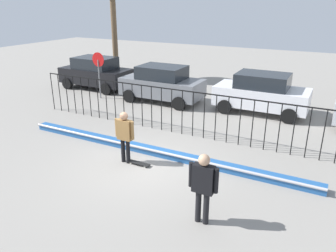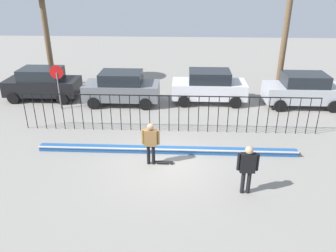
{
  "view_description": "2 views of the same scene",
  "coord_description": "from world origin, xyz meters",
  "px_view_note": "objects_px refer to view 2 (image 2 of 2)",
  "views": [
    {
      "loc": [
        5.23,
        -8.21,
        5.05
      ],
      "look_at": [
        0.42,
        0.99,
        1.09
      ],
      "focal_mm": 35.23,
      "sensor_mm": 36.0,
      "label": 1
    },
    {
      "loc": [
        0.65,
        -11.71,
        6.95
      ],
      "look_at": [
        0.04,
        1.0,
        1.17
      ],
      "focal_mm": 35.77,
      "sensor_mm": 36.0,
      "label": 2
    }
  ],
  "objects_px": {
    "parked_car_silver": "(303,90)",
    "stop_sign": "(58,81)",
    "skateboarder": "(151,140)",
    "parked_car_white": "(209,86)",
    "parked_car_black": "(43,83)",
    "camera_operator": "(248,166)",
    "parked_car_gray": "(122,88)",
    "skateboard": "(163,162)"
  },
  "relations": [
    {
      "from": "parked_car_silver",
      "to": "stop_sign",
      "type": "distance_m",
      "value": 13.78
    },
    {
      "from": "skateboarder",
      "to": "parked_car_white",
      "type": "distance_m",
      "value": 7.83
    },
    {
      "from": "parked_car_black",
      "to": "parked_car_silver",
      "type": "bearing_deg",
      "value": 1.77
    },
    {
      "from": "camera_operator",
      "to": "parked_car_gray",
      "type": "bearing_deg",
      "value": -20.36
    },
    {
      "from": "camera_operator",
      "to": "parked_car_white",
      "type": "xyz_separation_m",
      "value": [
        -0.7,
        9.13,
        -0.12
      ]
    },
    {
      "from": "stop_sign",
      "to": "parked_car_white",
      "type": "bearing_deg",
      "value": 10.24
    },
    {
      "from": "parked_car_white",
      "to": "parked_car_silver",
      "type": "distance_m",
      "value": 5.33
    },
    {
      "from": "parked_car_gray",
      "to": "parked_car_white",
      "type": "height_order",
      "value": "same"
    },
    {
      "from": "parked_car_black",
      "to": "parked_car_silver",
      "type": "relative_size",
      "value": 1.0
    },
    {
      "from": "parked_car_black",
      "to": "parked_car_gray",
      "type": "height_order",
      "value": "same"
    },
    {
      "from": "stop_sign",
      "to": "camera_operator",
      "type": "bearing_deg",
      "value": -39.87
    },
    {
      "from": "parked_car_gray",
      "to": "stop_sign",
      "type": "distance_m",
      "value": 3.54
    },
    {
      "from": "parked_car_silver",
      "to": "camera_operator",
      "type": "bearing_deg",
      "value": -117.77
    },
    {
      "from": "skateboarder",
      "to": "parked_car_gray",
      "type": "xyz_separation_m",
      "value": [
        -2.33,
        6.81,
        -0.08
      ]
    },
    {
      "from": "skateboard",
      "to": "stop_sign",
      "type": "distance_m",
      "value": 8.58
    },
    {
      "from": "camera_operator",
      "to": "parked_car_white",
      "type": "bearing_deg",
      "value": -49.83
    },
    {
      "from": "parked_car_white",
      "to": "stop_sign",
      "type": "distance_m",
      "value": 8.57
    },
    {
      "from": "parked_car_black",
      "to": "parked_car_white",
      "type": "relative_size",
      "value": 1.0
    },
    {
      "from": "parked_car_black",
      "to": "stop_sign",
      "type": "distance_m",
      "value": 2.36
    },
    {
      "from": "parked_car_white",
      "to": "parked_car_gray",
      "type": "bearing_deg",
      "value": -177.47
    },
    {
      "from": "skateboarder",
      "to": "parked_car_silver",
      "type": "distance_m",
      "value": 10.62
    },
    {
      "from": "parked_car_black",
      "to": "parked_car_gray",
      "type": "distance_m",
      "value": 4.96
    },
    {
      "from": "camera_operator",
      "to": "parked_car_white",
      "type": "distance_m",
      "value": 9.15
    },
    {
      "from": "skateboarder",
      "to": "parked_car_black",
      "type": "bearing_deg",
      "value": 100.37
    },
    {
      "from": "skateboarder",
      "to": "parked_car_gray",
      "type": "height_order",
      "value": "parked_car_gray"
    },
    {
      "from": "stop_sign",
      "to": "parked_car_black",
      "type": "bearing_deg",
      "value": 134.44
    },
    {
      "from": "parked_car_black",
      "to": "parked_car_white",
      "type": "distance_m",
      "value": 10.0
    },
    {
      "from": "parked_car_black",
      "to": "parked_car_silver",
      "type": "xyz_separation_m",
      "value": [
        15.31,
        -0.52,
        0.0
      ]
    },
    {
      "from": "camera_operator",
      "to": "parked_car_black",
      "type": "bearing_deg",
      "value": -5.0
    },
    {
      "from": "parked_car_black",
      "to": "parked_car_white",
      "type": "height_order",
      "value": "same"
    },
    {
      "from": "parked_car_black",
      "to": "parked_car_gray",
      "type": "bearing_deg",
      "value": -3.41
    },
    {
      "from": "skateboarder",
      "to": "parked_car_gray",
      "type": "bearing_deg",
      "value": 74.96
    },
    {
      "from": "skateboard",
      "to": "parked_car_white",
      "type": "distance_m",
      "value": 7.7
    },
    {
      "from": "parked_car_gray",
      "to": "parked_car_silver",
      "type": "bearing_deg",
      "value": -2.98
    },
    {
      "from": "parked_car_white",
      "to": "stop_sign",
      "type": "xyz_separation_m",
      "value": [
        -8.41,
        -1.52,
        0.64
      ]
    },
    {
      "from": "camera_operator",
      "to": "parked_car_black",
      "type": "distance_m",
      "value": 14.13
    },
    {
      "from": "skateboarder",
      "to": "camera_operator",
      "type": "relative_size",
      "value": 0.97
    },
    {
      "from": "parked_car_silver",
      "to": "stop_sign",
      "type": "height_order",
      "value": "stop_sign"
    },
    {
      "from": "skateboarder",
      "to": "skateboard",
      "type": "xyz_separation_m",
      "value": [
        0.49,
        0.03,
        -1.0
      ]
    },
    {
      "from": "skateboard",
      "to": "parked_car_white",
      "type": "height_order",
      "value": "parked_car_white"
    },
    {
      "from": "skateboard",
      "to": "camera_operator",
      "type": "distance_m",
      "value": 3.63
    },
    {
      "from": "skateboarder",
      "to": "camera_operator",
      "type": "bearing_deg",
      "value": -61.5
    }
  ]
}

